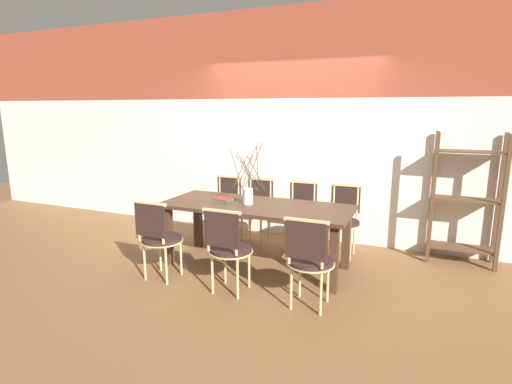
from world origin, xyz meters
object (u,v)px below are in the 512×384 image
(chair_near_center, at_px, (309,258))
(book_stack, at_px, (223,200))
(dining_table, at_px, (256,213))
(chair_far_center, at_px, (300,213))
(vase_centerpiece, at_px, (248,194))
(shelving_rack, at_px, (466,200))

(chair_near_center, xyz_separation_m, book_stack, (-1.29, 0.79, 0.27))
(dining_table, distance_m, book_stack, 0.46)
(chair_far_center, height_order, book_stack, chair_far_center)
(chair_near_center, height_order, vase_centerpiece, vase_centerpiece)
(chair_far_center, bearing_deg, dining_table, 67.90)
(vase_centerpiece, xyz_separation_m, book_stack, (-0.34, 0.04, -0.11))
(chair_far_center, bearing_deg, shelving_rack, -170.97)
(dining_table, bearing_deg, vase_centerpiece, -171.97)
(vase_centerpiece, distance_m, shelving_rack, 2.58)
(chair_far_center, distance_m, shelving_rack, 1.99)
(chair_near_center, bearing_deg, dining_table, 138.33)
(shelving_rack, bearing_deg, dining_table, -154.63)
(dining_table, bearing_deg, shelving_rack, 25.37)
(vase_centerpiece, height_order, shelving_rack, shelving_rack)
(chair_near_center, height_order, chair_far_center, same)
(chair_near_center, xyz_separation_m, chair_far_center, (-0.54, 1.52, 0.00))
(chair_far_center, xyz_separation_m, shelving_rack, (1.94, 0.31, 0.29))
(dining_table, xyz_separation_m, shelving_rack, (2.25, 1.07, 0.14))
(chair_near_center, xyz_separation_m, vase_centerpiece, (-0.95, 0.74, 0.38))
(dining_table, xyz_separation_m, vase_centerpiece, (-0.10, -0.01, 0.23))
(book_stack, bearing_deg, chair_far_center, 44.39)
(chair_near_center, distance_m, book_stack, 1.53)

